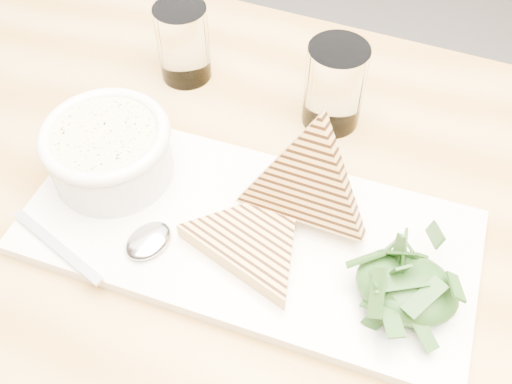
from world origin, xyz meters
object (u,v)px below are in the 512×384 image
at_px(soup_bowl, 111,156).
at_px(glass_near, 183,43).
at_px(platter, 248,233).
at_px(table_top, 131,238).
at_px(glass_far, 334,86).

relative_size(soup_bowl, glass_near, 1.29).
distance_m(platter, glass_near, 0.26).
bearing_deg(platter, table_top, -160.86).
relative_size(platter, soup_bowl, 3.56).
bearing_deg(platter, soup_bowl, 177.04).
bearing_deg(table_top, platter, 19.14).
distance_m(glass_near, glass_far, 0.19).
xyz_separation_m(soup_bowl, glass_near, (-0.02, 0.19, 0.01)).
height_order(soup_bowl, glass_far, glass_far).
height_order(glass_near, glass_far, glass_far).
bearing_deg(glass_far, glass_near, 179.74).
height_order(table_top, glass_far, glass_far).
bearing_deg(glass_near, table_top, -75.83).
relative_size(table_top, glass_far, 11.99).
xyz_separation_m(table_top, glass_near, (-0.06, 0.23, 0.07)).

